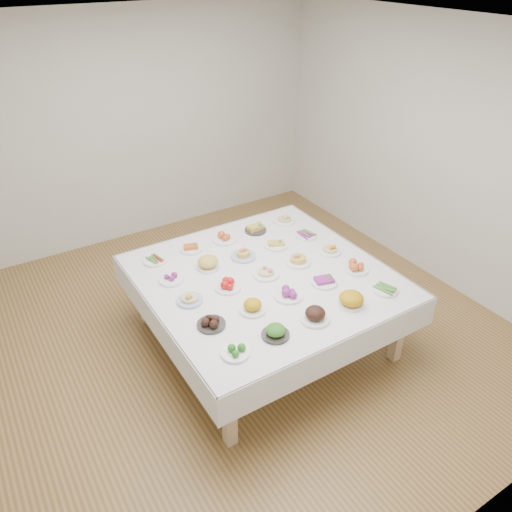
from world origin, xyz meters
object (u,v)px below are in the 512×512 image
dish_12 (266,270)px  dish_24 (284,217)px  dish_0 (235,350)px  display_table (265,282)px

dish_12 → dish_24: bearing=46.1°
dish_12 → dish_24: 1.06m
dish_0 → dish_24: 2.13m
dish_0 → dish_24: (1.49, 1.52, 0.02)m
dish_12 → display_table: bearing=144.7°
display_table → dish_24: size_ratio=9.01×
display_table → dish_24: 1.07m
dish_0 → dish_12: (0.75, 0.75, 0.02)m
dish_0 → dish_12: 1.07m
dish_0 → dish_24: dish_24 is taller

